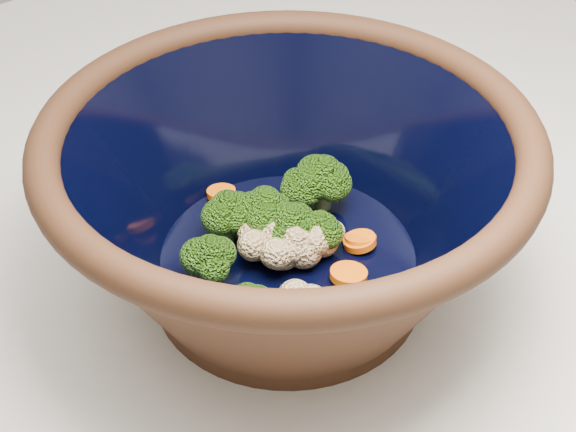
# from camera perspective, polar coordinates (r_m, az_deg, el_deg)

# --- Properties ---
(mixing_bowl) EXTENTS (0.40, 0.40, 0.16)m
(mixing_bowl) POSITION_cam_1_polar(r_m,az_deg,el_deg) (0.62, 0.00, 1.13)
(mixing_bowl) COLOR black
(mixing_bowl) RESTS_ON counter
(vegetable_pile) EXTENTS (0.18, 0.19, 0.05)m
(vegetable_pile) POSITION_cam_1_polar(r_m,az_deg,el_deg) (0.63, -0.41, -0.90)
(vegetable_pile) COLOR #608442
(vegetable_pile) RESTS_ON mixing_bowl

